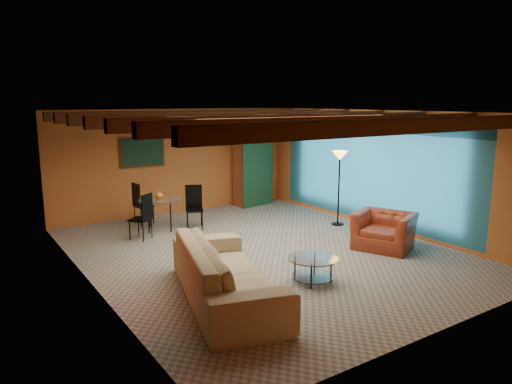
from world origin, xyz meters
TOP-DOWN VIEW (x-y plane):
  - room at (0.00, 0.11)m, footprint 6.52×8.01m
  - sofa at (-1.73, -1.62)m, footprint 1.90×3.13m
  - armchair at (2.15, -1.19)m, footprint 1.34×1.41m
  - coffee_table at (-0.21, -1.80)m, footprint 0.83×0.83m
  - dining_table at (-1.06, 2.56)m, footprint 2.54×2.54m
  - armoire at (2.20, 3.70)m, footprint 1.10×0.65m
  - floor_lamp at (2.65, 0.67)m, footprint 0.39×0.39m
  - ceiling_fan at (0.00, 0.00)m, footprint 1.50×1.50m
  - painting at (-0.90, 3.96)m, footprint 1.05×0.03m
  - potted_plant at (2.20, 3.70)m, footprint 0.50×0.47m
  - vase at (-1.06, 2.56)m, footprint 0.22×0.22m

SIDE VIEW (x-z plane):
  - coffee_table at x=-0.21m, z-range 0.00..0.42m
  - armchair at x=2.15m, z-range 0.00..0.72m
  - sofa at x=-1.73m, z-range 0.00..0.86m
  - dining_table at x=-1.06m, z-range 0.00..1.00m
  - floor_lamp at x=2.65m, z-range 0.00..1.77m
  - armoire at x=2.20m, z-range 0.00..1.83m
  - vase at x=-1.06m, z-range 1.00..1.19m
  - painting at x=-0.90m, z-range 1.32..1.97m
  - potted_plant at x=2.20m, z-range 1.83..2.27m
  - ceiling_fan at x=0.00m, z-range 2.14..2.58m
  - room at x=0.00m, z-range 1.01..3.72m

